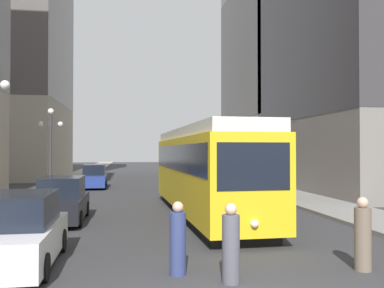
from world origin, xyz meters
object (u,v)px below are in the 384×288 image
pedestrian_crossing_near (231,246)px  pedestrian_crossing_far (363,236)px  lamp_post_left_far (51,138)px  parked_car_left_mid (94,177)px  parked_car_left_near (19,232)px  parked_car_left_far (62,201)px  pedestrian_on_sidewalk (178,241)px  streetcar (204,168)px  parked_car_right_far (249,185)px  transit_bus (211,162)px

pedestrian_crossing_near → pedestrian_crossing_far: size_ratio=0.98×
lamp_post_left_far → parked_car_left_mid: bearing=76.0°
parked_car_left_near → parked_car_left_far: bearing=89.0°
parked_car_left_far → parked_car_left_mid: bearing=89.5°
pedestrian_crossing_near → pedestrian_on_sidewalk: 1.33m
streetcar → parked_car_left_mid: 15.93m
parked_car_left_near → parked_car_right_far: size_ratio=0.91×
pedestrian_crossing_far → lamp_post_left_far: lamp_post_left_far is taller
pedestrian_on_sidewalk → pedestrian_crossing_far: bearing=134.7°
streetcar → parked_car_right_far: bearing=54.1°
transit_bus → parked_car_left_near: transit_bus is taller
transit_bus → pedestrian_crossing_far: bearing=-90.9°
parked_car_right_far → pedestrian_crossing_far: bearing=81.2°
parked_car_left_far → lamp_post_left_far: (-1.90, 7.93, 2.78)m
streetcar → pedestrian_on_sidewalk: bearing=-106.0°
streetcar → pedestrian_crossing_near: (-1.09, -9.59, -1.29)m
parked_car_left_far → lamp_post_left_far: lamp_post_left_far is taller
parked_car_left_near → pedestrian_crossing_near: parked_car_left_near is taller
parked_car_left_far → streetcar: bearing=7.4°
parked_car_right_far → pedestrian_crossing_near: parked_car_right_far is taller
streetcar → parked_car_right_far: (3.74, 5.61, -1.26)m
parked_car_left_near → pedestrian_crossing_far: (8.32, -1.63, -0.02)m
parked_car_left_far → pedestrian_crossing_near: size_ratio=2.60×
lamp_post_left_far → parked_car_left_far: bearing=-76.5°
pedestrian_crossing_near → pedestrian_on_sidewalk: pedestrian_crossing_near is taller
parked_car_left_mid → lamp_post_left_far: bearing=-105.3°
parked_car_left_mid → pedestrian_crossing_near: parked_car_left_mid is taller
parked_car_left_mid → parked_car_right_far: (9.77, -9.08, 0.00)m
parked_car_left_near → lamp_post_left_far: lamp_post_left_far is taller
parked_car_left_far → pedestrian_crossing_far: (8.32, -8.28, -0.02)m
parked_car_right_far → pedestrian_crossing_near: 15.95m
transit_bus → pedestrian_crossing_far: (-1.22, -25.55, -1.12)m
pedestrian_on_sidewalk → parked_car_left_mid: bearing=-122.1°
parked_car_left_far → pedestrian_on_sidewalk: 8.86m
lamp_post_left_far → parked_car_right_far: bearing=-7.3°
parked_car_left_near → pedestrian_on_sidewalk: 4.08m
parked_car_right_far → pedestrian_on_sidewalk: 15.59m
transit_bus → pedestrian_crossing_far: transit_bus is taller
pedestrian_crossing_near → lamp_post_left_far: size_ratio=0.33×
pedestrian_on_sidewalk → lamp_post_left_far: (-5.76, 15.91, 2.82)m
streetcar → pedestrian_crossing_near: size_ratio=7.98×
streetcar → pedestrian_crossing_far: 9.49m
pedestrian_crossing_far → parked_car_left_far: bearing=33.9°
transit_bus → streetcar: bearing=-100.2°
parked_car_left_far → pedestrian_crossing_far: 11.74m
streetcar → pedestrian_crossing_far: (2.30, -9.12, -1.27)m
parked_car_left_mid → parked_car_left_far: same height
streetcar → parked_car_left_mid: streetcar is taller
transit_bus → parked_car_left_far: (-9.55, -17.27, -1.10)m
transit_bus → pedestrian_crossing_near: 26.46m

